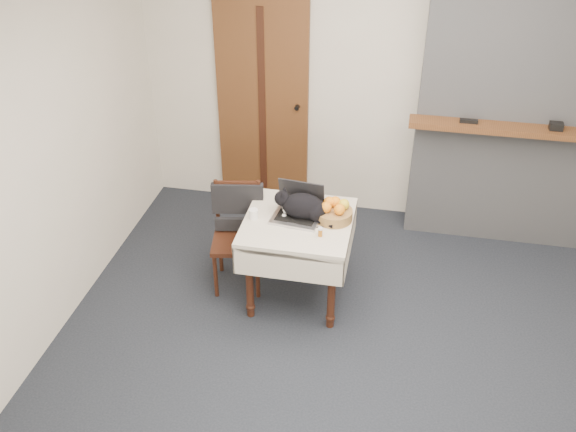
% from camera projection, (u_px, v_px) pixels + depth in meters
% --- Properties ---
extents(ground, '(4.50, 4.50, 0.00)m').
position_uv_depth(ground, '(370.00, 363.00, 4.41)').
color(ground, black).
rests_on(ground, ground).
extents(room_shell, '(4.52, 4.01, 2.61)m').
position_uv_depth(room_shell, '(397.00, 96.00, 3.83)').
color(room_shell, beige).
rests_on(room_shell, ground).
extents(door, '(0.82, 0.10, 2.00)m').
position_uv_depth(door, '(263.00, 103.00, 5.69)').
color(door, brown).
rests_on(door, ground).
extents(chimney, '(1.62, 0.48, 2.60)m').
position_uv_depth(chimney, '(516.00, 94.00, 5.08)').
color(chimney, gray).
rests_on(chimney, ground).
extents(side_table, '(0.78, 0.78, 0.70)m').
position_uv_depth(side_table, '(298.00, 233.00, 4.70)').
color(side_table, black).
rests_on(side_table, ground).
extents(laptop, '(0.37, 0.33, 0.25)m').
position_uv_depth(laptop, '(298.00, 208.00, 4.65)').
color(laptop, '#B7B7BC').
rests_on(laptop, side_table).
extents(cat, '(0.46, 0.21, 0.22)m').
position_uv_depth(cat, '(304.00, 207.00, 4.61)').
color(cat, black).
rests_on(cat, side_table).
extents(cream_jar, '(0.07, 0.07, 0.07)m').
position_uv_depth(cream_jar, '(254.00, 214.00, 4.64)').
color(cream_jar, white).
rests_on(cream_jar, side_table).
extents(pill_bottle, '(0.03, 0.03, 0.07)m').
position_uv_depth(pill_bottle, '(320.00, 232.00, 4.45)').
color(pill_bottle, '#9F5A13').
rests_on(pill_bottle, side_table).
extents(fruit_basket, '(0.27, 0.27, 0.15)m').
position_uv_depth(fruit_basket, '(334.00, 212.00, 4.62)').
color(fruit_basket, olive).
rests_on(fruit_basket, side_table).
extents(desk_clutter, '(0.13, 0.02, 0.01)m').
position_uv_depth(desk_clutter, '(321.00, 222.00, 4.61)').
color(desk_clutter, black).
rests_on(desk_clutter, side_table).
extents(chair, '(0.44, 0.44, 0.85)m').
position_uv_depth(chair, '(238.00, 220.00, 4.92)').
color(chair, black).
rests_on(chair, ground).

